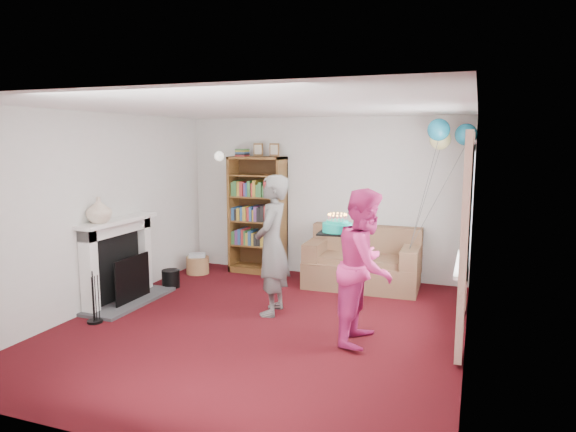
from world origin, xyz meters
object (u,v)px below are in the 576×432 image
at_px(sofa, 363,264).
at_px(person_striped, 272,245).
at_px(birthday_cake, 337,228).
at_px(bookcase, 258,216).
at_px(person_magenta, 366,266).

distance_m(sofa, person_striped, 1.87).
distance_m(sofa, birthday_cake, 2.08).
bearing_deg(bookcase, sofa, -7.44).
xyz_separation_m(bookcase, person_magenta, (2.25, -2.32, -0.10)).
bearing_deg(person_striped, bookcase, -158.21).
bearing_deg(sofa, person_magenta, -78.98).
distance_m(sofa, person_magenta, 2.19).
distance_m(person_striped, birthday_cake, 1.00).
xyz_separation_m(sofa, birthday_cake, (0.09, -1.89, 0.86)).
bearing_deg(birthday_cake, person_striped, 161.72).
relative_size(bookcase, person_striped, 1.21).
bearing_deg(person_magenta, bookcase, 46.93).
relative_size(person_striped, person_magenta, 1.05).
bearing_deg(birthday_cake, person_magenta, -27.72).
bearing_deg(person_magenta, sofa, 15.22).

